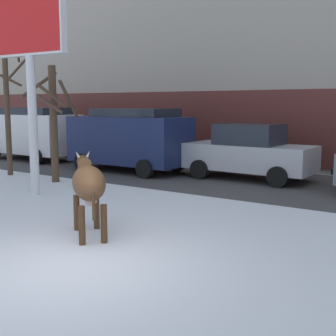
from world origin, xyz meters
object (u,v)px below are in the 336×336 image
at_px(cow_brown, 88,184).
at_px(car_navy_van, 129,138).
at_px(pedestrian_by_cars, 334,150).
at_px(bare_tree_left_lot, 53,118).
at_px(bare_tree_right_lot, 8,93).
at_px(car_white_van, 33,132).
at_px(car_silver_sedan, 249,152).
at_px(billboard, 29,33).

xyz_separation_m(cow_brown, car_navy_van, (-4.60, 6.86, 0.25)).
height_order(pedestrian_by_cars, bare_tree_left_lot, bare_tree_left_lot).
bearing_deg(bare_tree_right_lot, car_navy_van, 46.64).
distance_m(car_white_van, car_navy_van, 5.84).
distance_m(car_navy_van, pedestrian_by_cars, 7.34).
xyz_separation_m(car_silver_sedan, bare_tree_left_lot, (-4.90, -3.97, 1.13)).
height_order(billboard, pedestrian_by_cars, billboard).
bearing_deg(car_navy_van, bare_tree_left_lot, -98.82).
xyz_separation_m(car_navy_van, pedestrian_by_cars, (6.48, 3.42, -0.36)).
relative_size(pedestrian_by_cars, bare_tree_left_lot, 0.47).
height_order(cow_brown, bare_tree_right_lot, bare_tree_right_lot).
bearing_deg(pedestrian_by_cars, car_white_van, -165.90).
distance_m(cow_brown, car_silver_sedan, 7.68).
bearing_deg(billboard, car_silver_sedan, 56.58).
bearing_deg(car_navy_van, pedestrian_by_cars, 27.81).
xyz_separation_m(billboard, car_navy_van, (-0.64, 4.89, -3.07)).
bearing_deg(cow_brown, pedestrian_by_cars, 79.64).
relative_size(cow_brown, bare_tree_right_lot, 0.30).
distance_m(cow_brown, car_navy_van, 8.27).
xyz_separation_m(car_navy_van, car_silver_sedan, (4.41, 0.82, -0.33)).
height_order(cow_brown, bare_tree_left_lot, bare_tree_left_lot).
height_order(bare_tree_left_lot, bare_tree_right_lot, bare_tree_right_lot).
bearing_deg(billboard, bare_tree_left_lot, 123.05).
distance_m(cow_brown, bare_tree_left_lot, 6.38).
xyz_separation_m(pedestrian_by_cars, bare_tree_left_lot, (-6.97, -6.57, 1.16)).
relative_size(cow_brown, car_silver_sedan, 0.41).
distance_m(car_silver_sedan, bare_tree_left_lot, 6.41).
height_order(billboard, car_silver_sedan, billboard).
relative_size(car_silver_sedan, bare_tree_left_lot, 1.16).
bearing_deg(bare_tree_left_lot, pedestrian_by_cars, 43.31).
bearing_deg(bare_tree_right_lot, bare_tree_left_lot, -2.70).
relative_size(cow_brown, billboard, 0.31).
bearing_deg(car_silver_sedan, cow_brown, -88.55).
bearing_deg(car_navy_van, car_white_van, 176.79).
bearing_deg(car_navy_van, bare_tree_right_lot, -133.36).
height_order(pedestrian_by_cars, bare_tree_right_lot, bare_tree_right_lot).
distance_m(car_silver_sedan, pedestrian_by_cars, 3.33).
bearing_deg(billboard, cow_brown, -26.45).
height_order(cow_brown, billboard, billboard).
xyz_separation_m(billboard, bare_tree_left_lot, (-1.13, 1.74, -2.28)).
relative_size(car_white_van, bare_tree_right_lot, 0.80).
bearing_deg(bare_tree_right_lot, billboard, -27.76).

